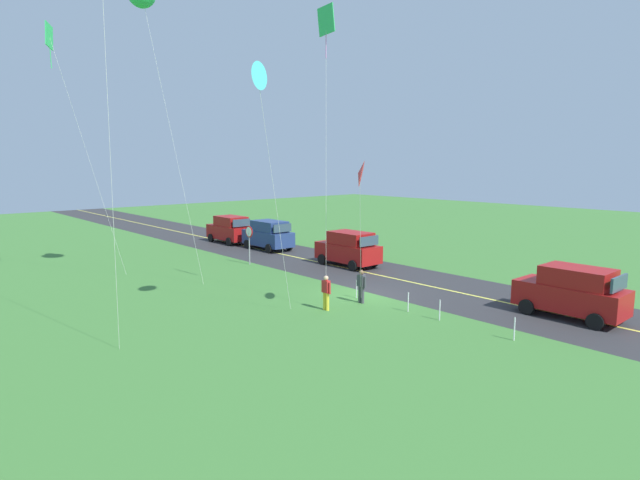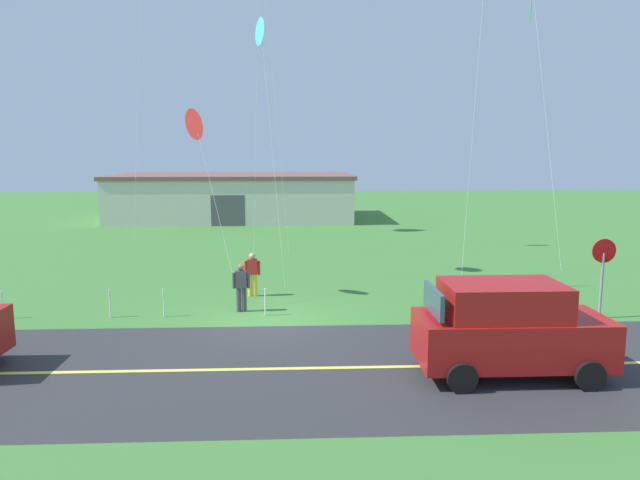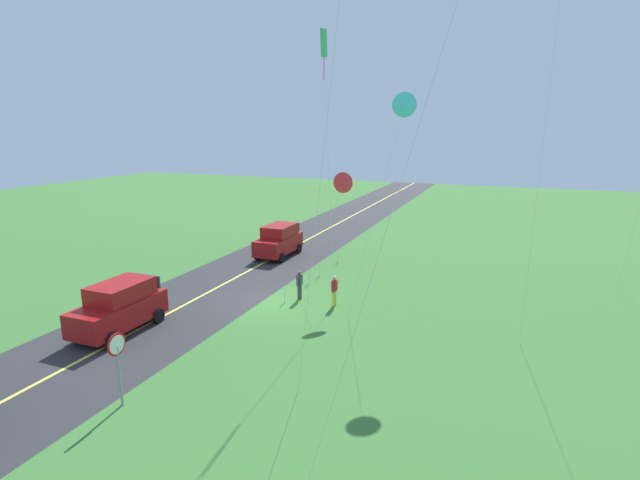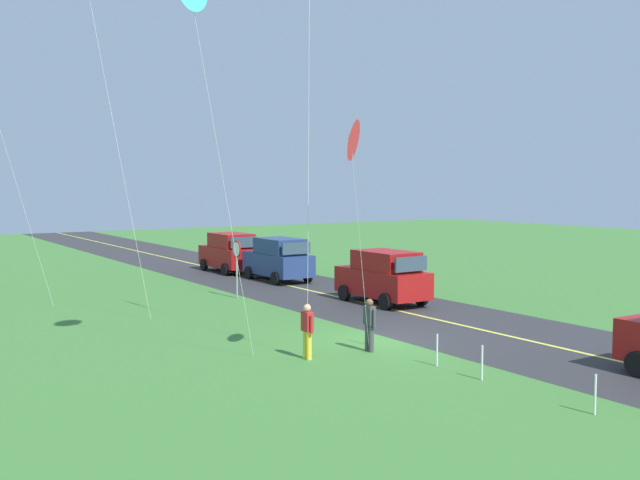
{
  "view_description": "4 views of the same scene",
  "coord_description": "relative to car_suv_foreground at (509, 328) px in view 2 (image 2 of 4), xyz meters",
  "views": [
    {
      "loc": [
        -17.49,
        18.52,
        6.64
      ],
      "look_at": [
        1.47,
        1.7,
        2.82
      ],
      "focal_mm": 28.85,
      "sensor_mm": 36.0,
      "label": 1
    },
    {
      "loc": [
        0.81,
        -17.51,
        5.25
      ],
      "look_at": [
        1.66,
        1.24,
        2.38
      ],
      "focal_mm": 32.53,
      "sensor_mm": 36.0,
      "label": 2
    },
    {
      "loc": [
        21.24,
        11.27,
        8.94
      ],
      "look_at": [
        1.32,
        3.29,
        3.94
      ],
      "focal_mm": 26.82,
      "sensor_mm": 36.0,
      "label": 3
    },
    {
      "loc": [
        -18.06,
        14.17,
        5.02
      ],
      "look_at": [
        -0.31,
        2.57,
        3.39
      ],
      "focal_mm": 40.54,
      "sensor_mm": 36.0,
      "label": 4
    }
  ],
  "objects": [
    {
      "name": "kite_orange_near",
      "position": [
        -6.25,
        11.25,
        8.78
      ],
      "size": [
        1.19,
        2.77,
        10.53
      ],
      "color": "silver",
      "rests_on": "ground"
    },
    {
      "name": "fence_post_2",
      "position": [
        -9.19,
        5.33,
        -0.7
      ],
      "size": [
        0.05,
        0.05,
        0.9
      ],
      "primitive_type": "cylinder",
      "color": "silver",
      "rests_on": "ground"
    },
    {
      "name": "person_adult_companion",
      "position": [
        -6.76,
        5.84,
        -0.29
      ],
      "size": [
        0.58,
        0.22,
        1.6
      ],
      "rotation": [
        0.0,
        0.0,
        4.03
      ],
      "color": "#3F3F47",
      "rests_on": "ground"
    },
    {
      "name": "asphalt_road",
      "position": [
        -5.82,
        0.63,
        -1.15
      ],
      "size": [
        120.0,
        7.0,
        0.0
      ],
      "primitive_type": "cube",
      "color": "#2D2D30",
      "rests_on": "ground"
    },
    {
      "name": "stop_sign",
      "position": [
        4.68,
        4.54,
        0.65
      ],
      "size": [
        0.76,
        0.08,
        2.56
      ],
      "color": "gray",
      "rests_on": "ground"
    },
    {
      "name": "fence_post_3",
      "position": [
        -5.96,
        5.33,
        -0.7
      ],
      "size": [
        0.05,
        0.05,
        0.9
      ],
      "primitive_type": "cylinder",
      "color": "silver",
      "rests_on": "ground"
    },
    {
      "name": "kite_blue_mid",
      "position": [
        -8.38,
        7.71,
        5.02
      ],
      "size": [
        2.13,
        2.42,
        6.75
      ],
      "color": "silver",
      "rests_on": "ground"
    },
    {
      "name": "road_centre_stripe",
      "position": [
        -5.82,
        0.63,
        -1.15
      ],
      "size": [
        120.0,
        0.16,
        0.0
      ],
      "primitive_type": "cube",
      "color": "#E5E04C",
      "rests_on": "asphalt_road"
    },
    {
      "name": "fence_post_0",
      "position": [
        -14.25,
        5.33,
        -0.7
      ],
      "size": [
        0.05,
        0.05,
        0.9
      ],
      "primitive_type": "cylinder",
      "color": "silver",
      "rests_on": "ground"
    },
    {
      "name": "fence_post_1",
      "position": [
        -10.89,
        5.33,
        -0.7
      ],
      "size": [
        0.05,
        0.05,
        0.9
      ],
      "primitive_type": "cylinder",
      "color": "silver",
      "rests_on": "ground"
    },
    {
      "name": "person_adult_near",
      "position": [
        -6.54,
        7.91,
        -0.29
      ],
      "size": [
        0.58,
        0.22,
        1.6
      ],
      "rotation": [
        0.0,
        0.0,
        3.52
      ],
      "color": "yellow",
      "rests_on": "ground"
    },
    {
      "name": "warehouse_distant",
      "position": [
        -9.68,
        33.2,
        0.6
      ],
      "size": [
        18.36,
        10.2,
        3.5
      ],
      "color": "beige",
      "rests_on": "ground"
    },
    {
      "name": "ground_plane",
      "position": [
        -5.82,
        4.63,
        -1.2
      ],
      "size": [
        120.0,
        120.0,
        0.1
      ],
      "primitive_type": "cube",
      "color": "#3D7533"
    },
    {
      "name": "car_suv_foreground",
      "position": [
        0.0,
        0.0,
        0.0
      ],
      "size": [
        4.4,
        2.12,
        2.24
      ],
      "color": "maroon",
      "rests_on": "ground"
    }
  ]
}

